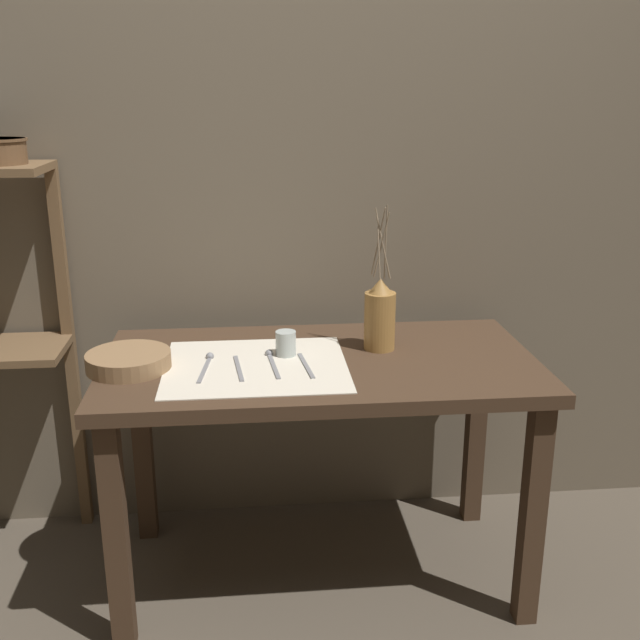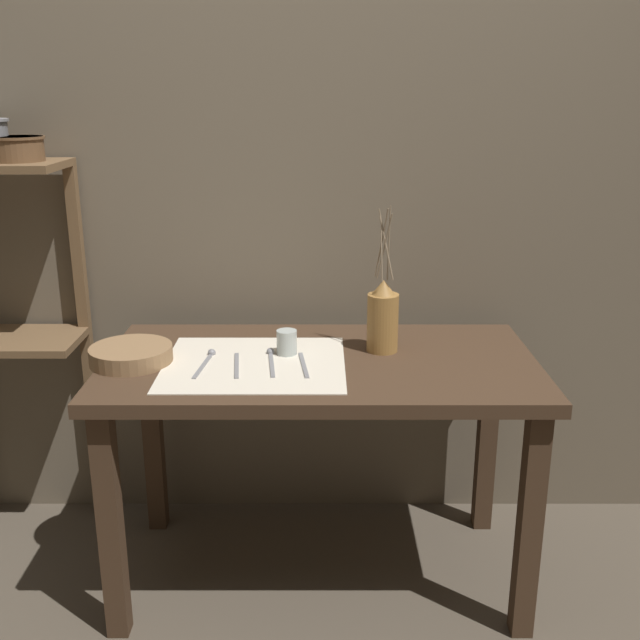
{
  "view_description": "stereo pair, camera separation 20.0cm",
  "coord_description": "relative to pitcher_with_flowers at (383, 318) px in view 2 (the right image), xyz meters",
  "views": [
    {
      "loc": [
        -0.2,
        -2.05,
        1.5
      ],
      "look_at": [
        -0.0,
        0.0,
        0.85
      ],
      "focal_mm": 42.0,
      "sensor_mm": 36.0,
      "label": 1
    },
    {
      "loc": [
        0.0,
        -2.06,
        1.5
      ],
      "look_at": [
        -0.0,
        0.0,
        0.85
      ],
      "focal_mm": 42.0,
      "sensor_mm": 36.0,
      "label": 2
    }
  ],
  "objects": [
    {
      "name": "ground_plane",
      "position": [
        -0.19,
        -0.07,
        -0.84
      ],
      "size": [
        12.0,
        12.0,
        0.0
      ],
      "primitive_type": "plane",
      "color": "brown"
    },
    {
      "name": "linen_cloth",
      "position": [
        -0.38,
        -0.12,
        -0.1
      ],
      "size": [
        0.52,
        0.46,
        0.0
      ],
      "color": "beige",
      "rests_on": "wooden_table"
    },
    {
      "name": "pitcher_with_flowers",
      "position": [
        0.0,
        0.0,
        0.0
      ],
      "size": [
        0.09,
        0.09,
        0.44
      ],
      "color": "olive",
      "rests_on": "wooden_table"
    },
    {
      "name": "fork_outer",
      "position": [
        -0.43,
        -0.14,
        -0.1
      ],
      "size": [
        0.03,
        0.2,
        0.0
      ],
      "color": "gray",
      "rests_on": "wooden_table"
    },
    {
      "name": "glass_tumbler_near",
      "position": [
        -0.29,
        -0.04,
        -0.06
      ],
      "size": [
        0.06,
        0.06,
        0.07
      ],
      "color": "#B7C1BC",
      "rests_on": "wooden_table"
    },
    {
      "name": "stone_wall_back",
      "position": [
        -0.19,
        0.37,
        0.36
      ],
      "size": [
        7.0,
        0.06,
        2.4
      ],
      "color": "#6B5E4C",
      "rests_on": "ground_plane"
    },
    {
      "name": "wooden_shelf_unit",
      "position": [
        -1.21,
        0.22,
        0.03
      ],
      "size": [
        0.47,
        0.28,
        1.28
      ],
      "color": "brown",
      "rests_on": "ground_plane"
    },
    {
      "name": "wooden_table",
      "position": [
        -0.19,
        -0.07,
        -0.21
      ],
      "size": [
        1.27,
        0.67,
        0.73
      ],
      "color": "#422D1E",
      "rests_on": "ground_plane"
    },
    {
      "name": "wooden_bowl",
      "position": [
        -0.73,
        -0.1,
        -0.08
      ],
      "size": [
        0.24,
        0.24,
        0.05
      ],
      "color": "#8E6B47",
      "rests_on": "wooden_table"
    },
    {
      "name": "knife_center",
      "position": [
        -0.23,
        -0.14,
        -0.1
      ],
      "size": [
        0.04,
        0.2,
        0.0
      ],
      "color": "gray",
      "rests_on": "wooden_table"
    },
    {
      "name": "metal_pot_small",
      "position": [
        -1.11,
        0.18,
        0.48
      ],
      "size": [
        0.17,
        0.17,
        0.07
      ],
      "color": "brown",
      "rests_on": "wooden_shelf_unit"
    },
    {
      "name": "spoon_outer",
      "position": [
        -0.33,
        -0.07,
        -0.1
      ],
      "size": [
        0.04,
        0.21,
        0.02
      ],
      "color": "gray",
      "rests_on": "wooden_table"
    },
    {
      "name": "spoon_inner",
      "position": [
        -0.51,
        -0.08,
        -0.1
      ],
      "size": [
        0.04,
        0.21,
        0.02
      ],
      "color": "gray",
      "rests_on": "wooden_table"
    }
  ]
}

